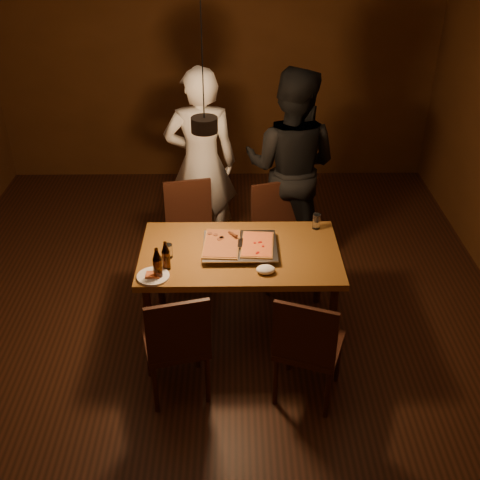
{
  "coord_description": "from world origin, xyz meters",
  "views": [
    {
      "loc": [
        0.19,
        -3.82,
        3.16
      ],
      "look_at": [
        0.24,
        0.0,
        0.85
      ],
      "focal_mm": 45.0,
      "sensor_mm": 36.0,
      "label": 1
    }
  ],
  "objects_px": {
    "pendant_lamp": "(204,123)",
    "beer_bottle_b": "(166,256)",
    "chair_near_right": "(307,341)",
    "dining_table": "(240,260)",
    "chair_far_right": "(278,224)",
    "pizza_tray": "(240,248)",
    "plate_slice": "(153,276)",
    "beer_bottle_a": "(157,263)",
    "chair_far_left": "(190,222)",
    "diner_white": "(201,164)",
    "chair_near_left": "(177,338)",
    "diner_dark": "(291,167)"
  },
  "relations": [
    {
      "from": "diner_white",
      "to": "beer_bottle_b",
      "type": "bearing_deg",
      "value": 79.71
    },
    {
      "from": "beer_bottle_b",
      "to": "diner_white",
      "type": "bearing_deg",
      "value": 82.86
    },
    {
      "from": "pizza_tray",
      "to": "plate_slice",
      "type": "relative_size",
      "value": 2.38
    },
    {
      "from": "beer_bottle_b",
      "to": "plate_slice",
      "type": "xyz_separation_m",
      "value": [
        -0.09,
        -0.11,
        -0.1
      ]
    },
    {
      "from": "beer_bottle_b",
      "to": "diner_white",
      "type": "distance_m",
      "value": 1.51
    },
    {
      "from": "plate_slice",
      "to": "chair_far_left",
      "type": "bearing_deg",
      "value": 81.01
    },
    {
      "from": "beer_bottle_a",
      "to": "chair_near_left",
      "type": "bearing_deg",
      "value": -69.49
    },
    {
      "from": "chair_near_right",
      "to": "beer_bottle_b",
      "type": "height_order",
      "value": "beer_bottle_b"
    },
    {
      "from": "chair_near_right",
      "to": "beer_bottle_b",
      "type": "xyz_separation_m",
      "value": [
        -0.96,
        0.55,
        0.32
      ]
    },
    {
      "from": "pizza_tray",
      "to": "pendant_lamp",
      "type": "xyz_separation_m",
      "value": [
        -0.24,
        -0.01,
        0.99
      ]
    },
    {
      "from": "pendant_lamp",
      "to": "pizza_tray",
      "type": "bearing_deg",
      "value": 3.27
    },
    {
      "from": "diner_white",
      "to": "pizza_tray",
      "type": "bearing_deg",
      "value": 102.01
    },
    {
      "from": "chair_near_right",
      "to": "pendant_lamp",
      "type": "relative_size",
      "value": 0.49
    },
    {
      "from": "chair_far_right",
      "to": "beer_bottle_a",
      "type": "xyz_separation_m",
      "value": [
        -0.92,
        -1.12,
        0.33
      ]
    },
    {
      "from": "pendant_lamp",
      "to": "beer_bottle_b",
      "type": "bearing_deg",
      "value": -142.56
    },
    {
      "from": "dining_table",
      "to": "diner_white",
      "type": "relative_size",
      "value": 0.83
    },
    {
      "from": "dining_table",
      "to": "chair_far_left",
      "type": "xyz_separation_m",
      "value": [
        -0.43,
        0.83,
        -0.14
      ]
    },
    {
      "from": "chair_near_right",
      "to": "beer_bottle_a",
      "type": "relative_size",
      "value": 2.22
    },
    {
      "from": "dining_table",
      "to": "chair_far_right",
      "type": "bearing_deg",
      "value": 66.29
    },
    {
      "from": "beer_bottle_b",
      "to": "diner_dark",
      "type": "xyz_separation_m",
      "value": [
        1.0,
        1.4,
        0.05
      ]
    },
    {
      "from": "dining_table",
      "to": "plate_slice",
      "type": "relative_size",
      "value": 6.5
    },
    {
      "from": "beer_bottle_b",
      "to": "pendant_lamp",
      "type": "distance_m",
      "value": 0.97
    },
    {
      "from": "chair_near_right",
      "to": "dining_table",
      "type": "bearing_deg",
      "value": 139.18
    },
    {
      "from": "chair_far_left",
      "to": "chair_far_right",
      "type": "distance_m",
      "value": 0.77
    },
    {
      "from": "pendant_lamp",
      "to": "plate_slice",
      "type": "bearing_deg",
      "value": -138.7
    },
    {
      "from": "chair_far_left",
      "to": "diner_white",
      "type": "height_order",
      "value": "diner_white"
    },
    {
      "from": "beer_bottle_a",
      "to": "beer_bottle_b",
      "type": "distance_m",
      "value": 0.12
    },
    {
      "from": "chair_near_left",
      "to": "beer_bottle_b",
      "type": "bearing_deg",
      "value": 87.06
    },
    {
      "from": "beer_bottle_a",
      "to": "chair_far_right",
      "type": "bearing_deg",
      "value": 50.59
    },
    {
      "from": "pizza_tray",
      "to": "diner_dark",
      "type": "distance_m",
      "value": 1.26
    },
    {
      "from": "beer_bottle_a",
      "to": "chair_near_right",
      "type": "bearing_deg",
      "value": -23.46
    },
    {
      "from": "pendant_lamp",
      "to": "beer_bottle_a",
      "type": "bearing_deg",
      "value": -135.22
    },
    {
      "from": "chair_far_left",
      "to": "plate_slice",
      "type": "xyz_separation_m",
      "value": [
        -0.18,
        -1.16,
        0.22
      ]
    },
    {
      "from": "chair_far_left",
      "to": "diner_white",
      "type": "xyz_separation_m",
      "value": [
        0.09,
        0.44,
        0.37
      ]
    },
    {
      "from": "chair_near_right",
      "to": "chair_far_left",
      "type": "bearing_deg",
      "value": 138.34
    },
    {
      "from": "plate_slice",
      "to": "beer_bottle_b",
      "type": "bearing_deg",
      "value": 51.62
    },
    {
      "from": "pizza_tray",
      "to": "beer_bottle_b",
      "type": "relative_size",
      "value": 2.46
    },
    {
      "from": "diner_white",
      "to": "pendant_lamp",
      "type": "xyz_separation_m",
      "value": [
        0.1,
        -1.27,
        0.86
      ]
    },
    {
      "from": "chair_far_right",
      "to": "plate_slice",
      "type": "relative_size",
      "value": 2.28
    },
    {
      "from": "chair_far_left",
      "to": "plate_slice",
      "type": "relative_size",
      "value": 2.15
    },
    {
      "from": "chair_far_right",
      "to": "pizza_tray",
      "type": "distance_m",
      "value": 0.87
    },
    {
      "from": "chair_far_left",
      "to": "beer_bottle_b",
      "type": "bearing_deg",
      "value": 73.06
    },
    {
      "from": "chair_near_right",
      "to": "pendant_lamp",
      "type": "height_order",
      "value": "pendant_lamp"
    },
    {
      "from": "plate_slice",
      "to": "diner_white",
      "type": "height_order",
      "value": "diner_white"
    },
    {
      "from": "chair_near_left",
      "to": "chair_far_right",
      "type": "bearing_deg",
      "value": 48.93
    },
    {
      "from": "dining_table",
      "to": "beer_bottle_a",
      "type": "xyz_separation_m",
      "value": [
        -0.58,
        -0.34,
        0.19
      ]
    },
    {
      "from": "chair_far_left",
      "to": "pendant_lamp",
      "type": "bearing_deg",
      "value": 91.53
    },
    {
      "from": "beer_bottle_a",
      "to": "diner_dark",
      "type": "bearing_deg",
      "value": 55.16
    },
    {
      "from": "chair_near_left",
      "to": "beer_bottle_a",
      "type": "bearing_deg",
      "value": 96.52
    },
    {
      "from": "pendant_lamp",
      "to": "diner_dark",
      "type": "bearing_deg",
      "value": 58.76
    }
  ]
}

